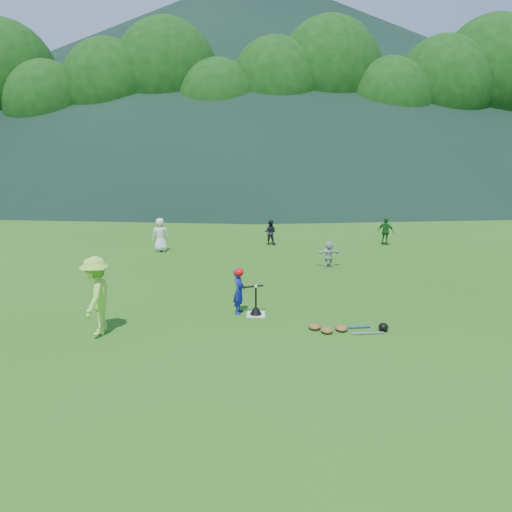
{
  "coord_description": "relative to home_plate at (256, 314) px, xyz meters",
  "views": [
    {
      "loc": [
        0.02,
        -11.67,
        4.32
      ],
      "look_at": [
        0.0,
        2.5,
        0.9
      ],
      "focal_mm": 35.0,
      "sensor_mm": 36.0,
      "label": 1
    }
  ],
  "objects": [
    {
      "name": "fielder_b",
      "position": [
        0.57,
        8.26,
        0.5
      ],
      "size": [
        0.58,
        0.5,
        1.01
      ],
      "primitive_type": "imported",
      "rotation": [
        0.0,
        0.0,
        2.86
      ],
      "color": "black",
      "rests_on": "ground"
    },
    {
      "name": "batter_child",
      "position": [
        -0.42,
        0.14,
        0.56
      ],
      "size": [
        0.35,
        0.46,
        1.14
      ],
      "primitive_type": "imported",
      "rotation": [
        0.0,
        0.0,
        1.36
      ],
      "color": "#17219E",
      "rests_on": "ground"
    },
    {
      "name": "tree_line",
      "position": [
        0.2,
        33.83,
        8.2
      ],
      "size": [
        70.04,
        11.4,
        14.82
      ],
      "color": "#382314",
      "rests_on": "ground"
    },
    {
      "name": "adult_coach",
      "position": [
        -3.52,
        -1.17,
        0.87
      ],
      "size": [
        0.67,
        1.15,
        1.76
      ],
      "primitive_type": "imported",
      "rotation": [
        0.0,
        0.0,
        -1.55
      ],
      "color": "#A7ED45",
      "rests_on": "ground"
    },
    {
      "name": "batting_tee",
      "position": [
        0.0,
        0.0,
        0.12
      ],
      "size": [
        0.3,
        0.3,
        0.68
      ],
      "color": "black",
      "rests_on": "home_plate"
    },
    {
      "name": "outfield_fence",
      "position": [
        0.0,
        28.0,
        0.69
      ],
      "size": [
        70.07,
        0.08,
        1.33
      ],
      "color": "gray",
      "rests_on": "ground"
    },
    {
      "name": "fielder_c",
      "position": [
        5.25,
        8.16,
        0.55
      ],
      "size": [
        0.7,
        0.6,
        1.13
      ],
      "primitive_type": "imported",
      "rotation": [
        0.0,
        0.0,
        2.54
      ],
      "color": "#1C5E20",
      "rests_on": "ground"
    },
    {
      "name": "batter_gear",
      "position": [
        -0.39,
        0.13,
        1.02
      ],
      "size": [
        0.73,
        0.26,
        0.5
      ],
      "color": "red",
      "rests_on": "ground"
    },
    {
      "name": "fielder_d",
      "position": [
        2.45,
        4.67,
        0.44
      ],
      "size": [
        0.87,
        0.39,
        0.9
      ],
      "primitive_type": "imported",
      "rotation": [
        0.0,
        0.0,
        3.29
      ],
      "color": "silver",
      "rests_on": "ground"
    },
    {
      "name": "ground",
      "position": [
        0.0,
        0.0,
        -0.01
      ],
      "size": [
        120.0,
        120.0,
        0.0
      ],
      "primitive_type": "plane",
      "color": "#2A5613",
      "rests_on": "ground"
    },
    {
      "name": "home_plate",
      "position": [
        0.0,
        0.0,
        0.0
      ],
      "size": [
        0.45,
        0.45,
        0.02
      ],
      "primitive_type": "cube",
      "color": "silver",
      "rests_on": "ground"
    },
    {
      "name": "baseball",
      "position": [
        0.0,
        0.0,
        0.73
      ],
      "size": [
        0.08,
        0.08,
        0.08
      ],
      "primitive_type": "sphere",
      "color": "white",
      "rests_on": "batting_tee"
    },
    {
      "name": "distant_hills",
      "position": [
        -7.63,
        81.81,
        14.97
      ],
      "size": [
        155.0,
        140.0,
        32.0
      ],
      "color": "black",
      "rests_on": "ground"
    },
    {
      "name": "fielder_a",
      "position": [
        -3.66,
        7.01,
        0.64
      ],
      "size": [
        0.7,
        0.53,
        1.29
      ],
      "primitive_type": "imported",
      "rotation": [
        0.0,
        0.0,
        3.35
      ],
      "color": "white",
      "rests_on": "ground"
    },
    {
      "name": "equipment_pile",
      "position": [
        1.95,
        -1.03,
        0.06
      ],
      "size": [
        1.8,
        0.56,
        0.19
      ],
      "color": "olive",
      "rests_on": "ground"
    }
  ]
}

